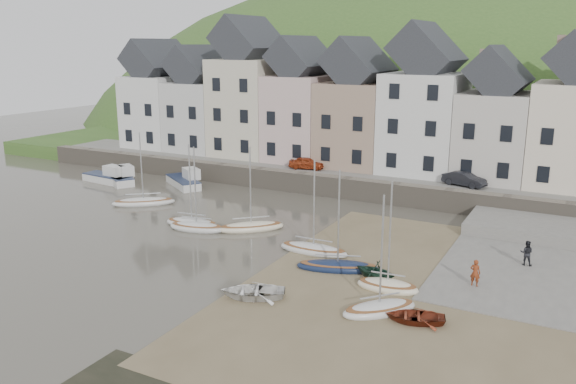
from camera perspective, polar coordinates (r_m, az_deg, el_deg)
The scene contains 26 objects.
ground at distance 36.67m, azimuth -4.42°, elevation -6.60°, with size 160.00×160.00×0.00m, color #4A453A.
quay_land at distance 64.80m, azimuth 10.82°, elevation 3.07°, with size 90.00×30.00×1.50m, color #385A24.
quay_street at distance 53.96m, azimuth 7.22°, elevation 1.86°, with size 70.00×7.00×0.10m, color slate.
seawall at distance 50.93m, azimuth 5.79°, elevation 0.40°, with size 70.00×1.20×1.80m, color slate.
beach at distance 32.54m, azimuth 12.46°, elevation -9.64°, with size 18.00×26.00×0.06m, color brown.
slipway at distance 39.26m, azimuth 21.32°, elevation -6.05°, with size 8.00×18.00×0.12m, color slate.
hillside at distance 97.02m, azimuth 12.43°, elevation -4.74°, with size 134.40×84.00×84.00m.
townhouse_terrace at distance 55.76m, azimuth 10.41°, elevation 8.15°, with size 61.05×8.00×13.93m.
sailboat_0 at distance 50.12m, azimuth -13.91°, elevation -0.93°, with size 4.93×4.44×6.32m.
sailboat_1 at distance 42.55m, azimuth -8.89°, elevation -3.38°, with size 4.38×2.35×6.32m.
sailboat_2 at distance 42.17m, azimuth -3.62°, elevation -3.40°, with size 4.58×4.35×6.32m.
sailboat_3 at distance 43.53m, azimuth -9.36°, elevation -2.99°, with size 4.33×2.07×6.32m.
sailboat_4 at distance 37.61m, azimuth 2.51°, elevation -5.60°, with size 4.70×1.64×6.32m.
sailboat_5 at distance 34.93m, azimuth 4.86°, elevation -7.23°, with size 5.12×3.07×6.32m.
sailboat_6 at distance 29.93m, azimuth 8.90°, elevation -11.16°, with size 3.81×3.98×6.32m.
sailboat_7 at distance 32.60m, azimuth 9.69°, elevation -8.99°, with size 3.51×1.77×6.32m.
motorboat_0 at distance 58.61m, azimuth -16.05°, elevation 1.43°, with size 5.15×4.04×1.70m.
motorboat_1 at distance 59.01m, azimuth -17.05°, elevation 1.44°, with size 5.63×2.31×1.70m.
motorboat_2 at distance 55.84m, azimuth -10.01°, elevation 1.16°, with size 5.38×4.36×1.70m.
rowboat_white at distance 31.20m, azimuth -3.45°, elevation -9.62°, with size 2.42×3.39×0.70m, color white.
rowboat_green at distance 33.41m, azimuth 8.53°, elevation -7.58°, with size 2.06×2.38×1.26m, color #163325.
rowboat_red at distance 29.27m, azimuth 12.29°, elevation -11.75°, with size 2.01×2.81×0.58m, color maroon.
person_red at distance 33.83m, azimuth 17.79°, elevation -7.50°, with size 0.55×0.36×1.52m, color maroon.
person_dark at distance 37.95m, azimuth 22.24°, elevation -5.52°, with size 0.74×0.58×1.53m, color black.
car_left at distance 54.93m, azimuth 1.83°, elevation 2.84°, with size 1.33×3.30×1.13m, color #A13717.
car_right at distance 50.42m, azimuth 16.82°, elevation 1.23°, with size 1.26×3.61×1.19m, color black.
Camera 1 is at (18.45, -28.89, 13.02)m, focal length 36.46 mm.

